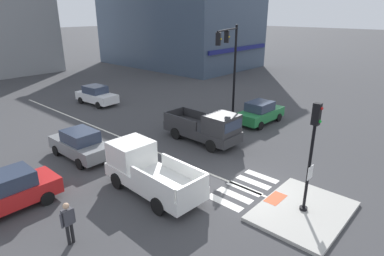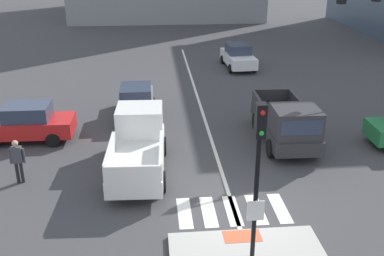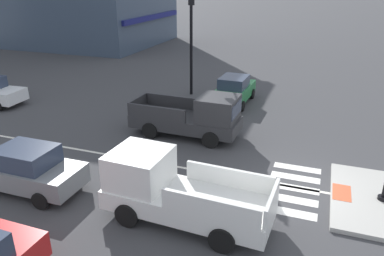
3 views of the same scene
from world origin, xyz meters
name	(u,v)px [view 1 (image 1 of 3)]	position (x,y,z in m)	size (l,w,h in m)	color
ground_plane	(247,189)	(0.00, 0.00, 0.00)	(300.00, 300.00, 0.00)	#3D3D3F
traffic_island	(303,211)	(0.00, -2.74, 0.07)	(4.32, 3.22, 0.15)	#B2AFA8
tactile_pad_front	(276,198)	(0.00, -1.48, 0.15)	(1.10, 0.60, 0.01)	#DB5B38
signal_pole	(312,149)	(0.00, -2.75, 2.89)	(0.44, 0.38, 4.55)	black
crosswalk_stripe_a	(224,202)	(-1.57, 0.13, 0.00)	(0.44, 1.80, 0.01)	silver
crosswalk_stripe_b	(235,195)	(-0.79, 0.13, 0.00)	(0.44, 1.80, 0.01)	silver
crosswalk_stripe_c	(244,188)	(0.00, 0.13, 0.00)	(0.44, 1.80, 0.01)	silver
crosswalk_stripe_d	(253,182)	(0.79, 0.13, 0.00)	(0.44, 1.80, 0.01)	silver
crosswalk_stripe_e	(262,176)	(1.57, 0.13, 0.00)	(0.44, 1.80, 0.01)	silver
lane_centre_line	(119,136)	(0.05, 10.00, 0.00)	(0.14, 28.00, 0.01)	silver
traffic_light_mast	(230,56)	(8.17, 7.00, 4.75)	(4.59, 1.88, 6.87)	black
building_corner_left	(178,7)	(24.85, 28.45, 8.37)	(14.48, 22.41, 16.71)	#3D4C60
car_red_cross_left	(7,192)	(-8.00, 6.55, 0.81)	(4.11, 1.87, 1.64)	red
car_white_eastbound_distant	(96,95)	(3.51, 17.97, 0.81)	(2.03, 4.19, 1.64)	white
car_green_cross_right	(260,113)	(8.70, 4.50, 0.81)	(4.14, 1.93, 1.64)	#237A3D
car_grey_westbound_far	(80,144)	(-3.29, 8.94, 0.81)	(1.87, 4.11, 1.64)	slate
pickup_truck_charcoal_eastbound_mid	(207,128)	(3.16, 5.00, 0.98)	(2.14, 5.14, 2.08)	#2D2D30
pickup_truck_white_westbound_near	(147,170)	(-3.07, 3.49, 0.98)	(2.22, 5.18, 2.08)	white
pedestrian_at_curb_left	(68,220)	(-7.35, 2.67, 0.98)	(0.55, 0.23, 1.67)	black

